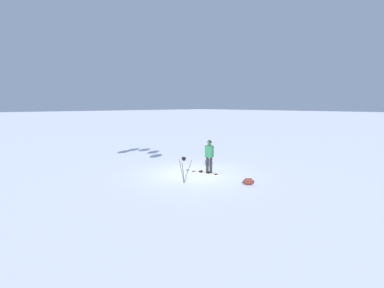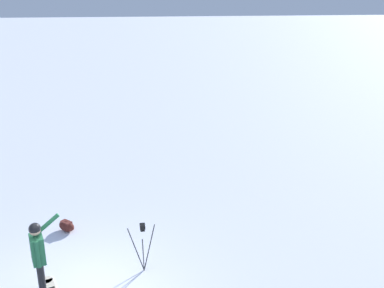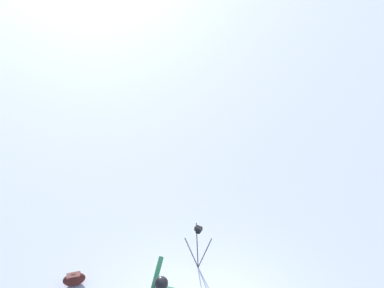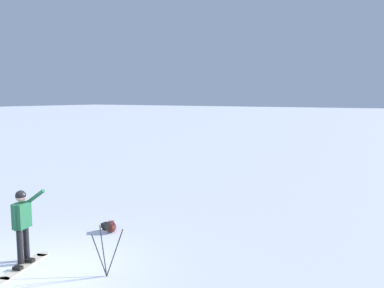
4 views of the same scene
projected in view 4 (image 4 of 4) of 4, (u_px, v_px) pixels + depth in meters
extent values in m
plane|color=white|center=(28.00, 276.00, 8.84)|extent=(300.00, 300.00, 0.00)
cylinder|color=black|center=(26.00, 244.00, 9.60)|extent=(0.14, 0.14, 0.87)
cylinder|color=black|center=(20.00, 247.00, 9.39)|extent=(0.14, 0.14, 0.87)
cube|color=#1E5938|center=(22.00, 215.00, 9.41)|extent=(0.35, 0.45, 0.61)
sphere|color=tan|center=(21.00, 197.00, 9.35)|extent=(0.24, 0.24, 0.24)
sphere|color=black|center=(21.00, 196.00, 9.35)|extent=(0.25, 0.25, 0.25)
cylinder|color=#1E5938|center=(35.00, 197.00, 9.45)|extent=(0.56, 0.23, 0.43)
cylinder|color=#1E5938|center=(15.00, 218.00, 9.22)|extent=(0.09, 0.09, 0.61)
cube|color=beige|center=(24.00, 266.00, 9.31)|extent=(0.72, 1.48, 0.02)
cylinder|color=beige|center=(43.00, 254.00, 10.02)|extent=(0.29, 0.29, 0.02)
cylinder|color=beige|center=(2.00, 280.00, 8.61)|extent=(0.29, 0.29, 0.02)
cube|color=black|center=(30.00, 260.00, 9.52)|extent=(0.23, 0.19, 0.08)
cube|color=black|center=(18.00, 268.00, 9.10)|extent=(0.23, 0.19, 0.08)
ellipsoid|color=#4C1E19|center=(111.00, 227.00, 11.70)|extent=(0.57, 0.56, 0.30)
cube|color=brown|center=(111.00, 223.00, 11.69)|extent=(0.34, 0.34, 0.08)
cylinder|color=#262628|center=(99.00, 256.00, 8.60)|extent=(0.06, 0.40, 1.08)
cylinder|color=#262628|center=(115.00, 253.00, 8.76)|extent=(0.33, 0.26, 1.08)
cylinder|color=#262628|center=(103.00, 250.00, 8.91)|extent=(0.37, 0.20, 1.08)
cube|color=black|center=(105.00, 229.00, 8.68)|extent=(0.10, 0.10, 0.06)
cube|color=black|center=(105.00, 225.00, 8.67)|extent=(0.12, 0.16, 0.10)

